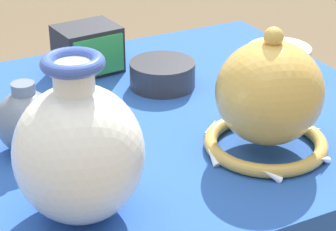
# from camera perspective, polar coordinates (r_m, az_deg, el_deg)

# --- Properties ---
(display_table) EXTENTS (0.95, 0.77, 0.72)m
(display_table) POSITION_cam_1_polar(r_m,az_deg,el_deg) (1.21, -2.49, -4.12)
(display_table) COLOR brown
(display_table) RESTS_ON ground_plane
(vase_tall_bulbous) EXTENTS (0.18, 0.18, 0.24)m
(vase_tall_bulbous) POSITION_cam_1_polar(r_m,az_deg,el_deg) (0.88, -7.77, -3.09)
(vase_tall_bulbous) COLOR white
(vase_tall_bulbous) RESTS_ON display_table
(vase_dome_bell) EXTENTS (0.22, 0.20, 0.21)m
(vase_dome_bell) POSITION_cam_1_polar(r_m,az_deg,el_deg) (1.06, 8.76, 1.32)
(vase_dome_bell) COLOR gold
(vase_dome_bell) RESTS_ON display_table
(mosaic_tile_box) EXTENTS (0.13, 0.12, 0.10)m
(mosaic_tile_box) POSITION_cam_1_polar(r_m,az_deg,el_deg) (1.38, -6.98, 5.77)
(mosaic_tile_box) COLOR #232328
(mosaic_tile_box) RESTS_ON display_table
(pot_squat_charcoal) EXTENTS (0.13, 0.13, 0.05)m
(pot_squat_charcoal) POSITION_cam_1_polar(r_m,az_deg,el_deg) (1.30, -0.48, 3.62)
(pot_squat_charcoal) COLOR #2D2D33
(pot_squat_charcoal) RESTS_ON display_table
(pot_squat_celadon) EXTENTS (0.13, 0.13, 0.06)m
(pot_squat_celadon) POSITION_cam_1_polar(r_m,az_deg,el_deg) (1.37, 9.60, 4.66)
(pot_squat_celadon) COLOR #A8CCB7
(pot_squat_celadon) RESTS_ON display_table
(jar_round_slate) EXTENTS (0.10, 0.10, 0.12)m
(jar_round_slate) POSITION_cam_1_polar(r_m,az_deg,el_deg) (1.08, -12.22, -0.44)
(jar_round_slate) COLOR slate
(jar_round_slate) RESTS_ON display_table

